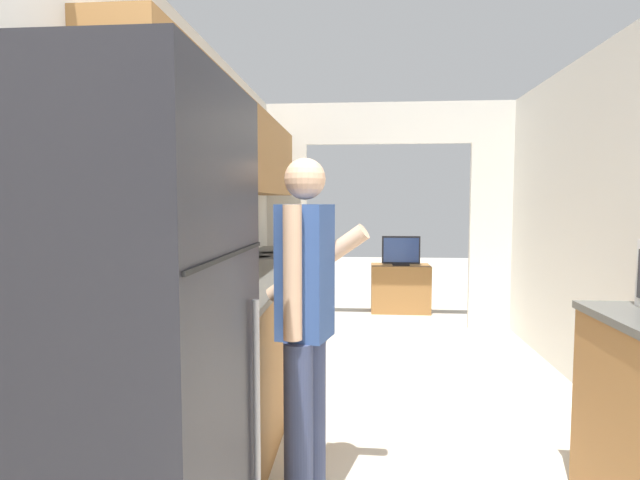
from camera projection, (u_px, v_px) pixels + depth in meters
wall_left at (193, 191)px, 3.02m from camera, size 0.38×7.26×2.50m
wall_far_with_doorway at (387, 198)px, 5.55m from camera, size 3.11×0.06×2.50m
counter_left at (249, 339)px, 3.44m from camera, size 0.62×3.63×0.93m
refrigerator at (113, 386)px, 1.44m from camera, size 0.73×0.78×1.75m
range_oven at (278, 304)px, 4.59m from camera, size 0.66×0.75×1.07m
person at (305, 325)px, 2.24m from camera, size 0.52×0.43×1.60m
tv_cabinet at (400, 288)px, 6.40m from camera, size 0.74×0.42×0.61m
television at (401, 251)px, 6.32m from camera, size 0.48×0.16×0.37m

